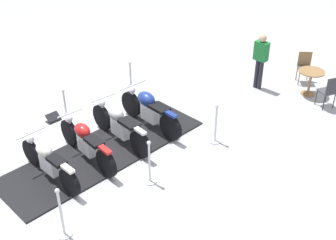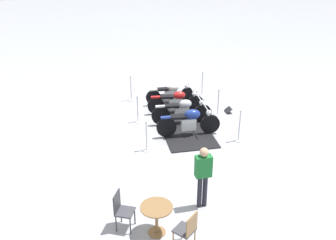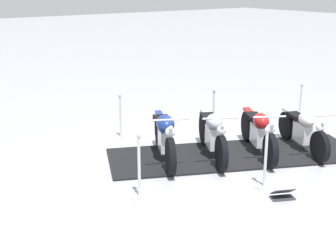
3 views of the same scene
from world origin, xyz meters
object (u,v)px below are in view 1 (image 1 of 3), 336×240
Objects in this scene: motorcycle_chrome at (119,125)px; bystander_person at (261,57)px; motorcycle_maroon at (86,142)px; cafe_chair_near_table at (329,90)px; motorcycle_cream at (48,161)px; stanchion_left_rear at (62,219)px; stanchion_left_front at (216,129)px; stanchion_right_mid at (66,114)px; info_placard at (53,119)px; cafe_table at (311,77)px; cafe_chair_across_table at (305,65)px; stanchion_left_mid at (150,168)px; motorcycle_navy at (149,109)px; stanchion_right_front at (131,85)px.

bystander_person is (-4.06, 2.61, 0.49)m from motorcycle_chrome.
motorcycle_maroon reaches higher than cafe_chair_near_table.
motorcycle_cream is 1.76m from stanchion_left_rear.
motorcycle_chrome is at bearing -68.26° from stanchion_left_front.
motorcycle_chrome is 1.85× the size of stanchion_right_mid.
stanchion_left_rear is 4.37m from stanchion_left_front.
motorcycle_chrome is 4.59× the size of info_placard.
cafe_table is at bearing 149.95° from stanchion_left_front.
cafe_chair_across_table reaches higher than cafe_table.
stanchion_left_rear reaches higher than stanchion_left_front.
motorcycle_chrome is 1.90× the size of stanchion_left_mid.
motorcycle_navy is at bearing -86.32° from motorcycle_chrome.
stanchion_left_rear is at bearing 5.39° from bystander_person.
stanchion_right_front is at bearing -55.62° from motorcycle_maroon.
motorcycle_chrome is 1.92× the size of stanchion_left_front.
motorcycle_maroon is 1.03× the size of motorcycle_cream.
info_placard is (-3.39, -2.44, -0.33)m from stanchion_left_rear.
cafe_chair_across_table is at bearing -99.40° from motorcycle_chrome.
stanchion_right_front reaches higher than motorcycle_cream.
cafe_chair_near_table reaches higher than cafe_table.
motorcycle_navy is 1.91× the size of stanchion_left_mid.
motorcycle_navy is 2.74× the size of cafe_table.
stanchion_left_mid is (-0.66, 2.07, -0.11)m from motorcycle_cream.
motorcycle_cream is at bearing -138.76° from stanchion_left_rear.
stanchion_left_rear is at bearing 10.99° from stanchion_right_front.
stanchion_right_mid is 1.47× the size of cafe_table.
motorcycle_navy is 1.78× the size of stanchion_right_front.
motorcycle_maroon is 4.56× the size of info_placard.
stanchion_left_front is 1.42× the size of cafe_table.
bystander_person is (-1.88, 3.30, 0.60)m from stanchion_right_front.
stanchion_right_mid is 5.76m from bystander_person.
stanchion_right_front reaches higher than cafe_chair_near_table.
cafe_table is 0.83m from cafe_chair_near_table.
stanchion_left_rear is at bearing 116.02° from motorcycle_navy.
cafe_table is 0.82m from cafe_chair_across_table.
stanchion_left_front is at bearing -116.65° from motorcycle_maroon.
stanchion_left_front is at bearing -129.98° from motorcycle_chrome.
motorcycle_chrome is 2.29m from stanchion_right_front.
motorcycle_chrome is at bearing -44.32° from cafe_table.
cafe_chair_across_table is (-4.10, 1.67, 0.19)m from stanchion_left_front.
motorcycle_maroon is at bearing -100.05° from info_placard.
stanchion_right_mid is at bearing -55.04° from cafe_table.
cafe_chair_near_table is 1.62m from cafe_chair_across_table.
stanchion_right_mid is 7.24m from cafe_chair_across_table.
stanchion_left_front reaches higher than cafe_chair_across_table.
info_placard is (-0.09, -0.50, -0.30)m from stanchion_right_mid.
cafe_chair_near_table is (-5.33, 5.45, 0.06)m from motorcycle_cream.
motorcycle_maroon is at bearing -8.38° from bystander_person.
motorcycle_maroon is at bearing 93.39° from motorcycle_chrome.
stanchion_left_front is at bearing -39.70° from cafe_chair_across_table.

